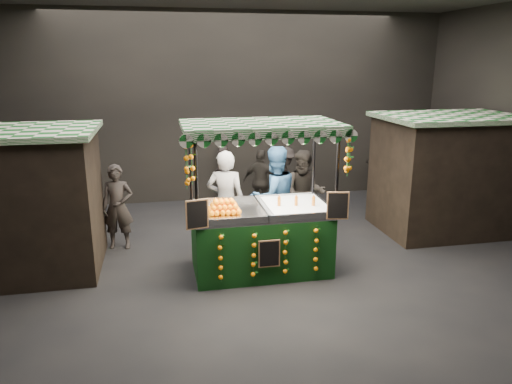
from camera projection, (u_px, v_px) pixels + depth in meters
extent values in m
plane|color=black|center=(268.00, 272.00, 8.77)|extent=(12.00, 12.00, 0.00)
cube|color=black|center=(227.00, 108.00, 12.83)|extent=(12.00, 0.10, 5.00)
cube|color=black|center=(430.00, 243.00, 3.39)|extent=(12.00, 0.10, 5.00)
cube|color=black|center=(15.00, 205.00, 8.54)|extent=(2.80, 2.00, 2.50)
cube|color=#13571A|center=(5.00, 132.00, 8.19)|extent=(3.00, 2.20, 0.10)
cube|color=black|center=(446.00, 176.00, 10.71)|extent=(2.80, 2.00, 2.50)
cube|color=#13571A|center=(452.00, 117.00, 10.36)|extent=(3.00, 2.20, 0.10)
cube|color=black|center=(261.00, 242.00, 8.75)|extent=(2.41, 1.32, 1.10)
cube|color=silver|center=(261.00, 212.00, 8.59)|extent=(2.41, 1.32, 0.04)
cylinder|color=black|center=(197.00, 216.00, 7.73)|extent=(0.05, 0.05, 2.63)
cylinder|color=black|center=(336.00, 208.00, 8.18)|extent=(0.05, 0.05, 2.63)
cylinder|color=black|center=(192.00, 196.00, 8.91)|extent=(0.05, 0.05, 2.63)
cylinder|color=black|center=(313.00, 189.00, 9.36)|extent=(0.05, 0.05, 2.63)
cube|color=#13571A|center=(261.00, 125.00, 8.18)|extent=(2.69, 1.59, 0.09)
cube|color=silver|center=(296.00, 206.00, 8.70)|extent=(1.07, 1.18, 0.09)
cube|color=black|center=(197.00, 214.00, 7.65)|extent=(0.37, 0.10, 0.48)
cube|color=black|center=(338.00, 206.00, 8.10)|extent=(0.37, 0.10, 0.48)
cube|color=black|center=(269.00, 254.00, 8.07)|extent=(0.37, 0.03, 0.48)
imported|color=slate|center=(226.00, 202.00, 9.50)|extent=(0.86, 0.69, 2.07)
imported|color=navy|center=(274.00, 197.00, 9.74)|extent=(1.18, 1.02, 2.10)
imported|color=#2D2724|center=(118.00, 207.00, 9.72)|extent=(0.69, 0.50, 1.74)
imported|color=black|center=(305.00, 193.00, 10.46)|extent=(1.13, 1.02, 1.89)
imported|color=#272420|center=(261.00, 182.00, 11.98)|extent=(1.01, 0.83, 1.62)
imported|color=black|center=(285.00, 179.00, 12.21)|extent=(1.08, 1.22, 1.64)
imported|color=#2A2322|center=(43.00, 201.00, 9.85)|extent=(1.06, 0.85, 1.88)
imported|color=black|center=(383.00, 170.00, 13.00)|extent=(0.95, 1.69, 1.73)
imported|color=#2A2422|center=(221.00, 175.00, 12.87)|extent=(0.50, 0.64, 1.55)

